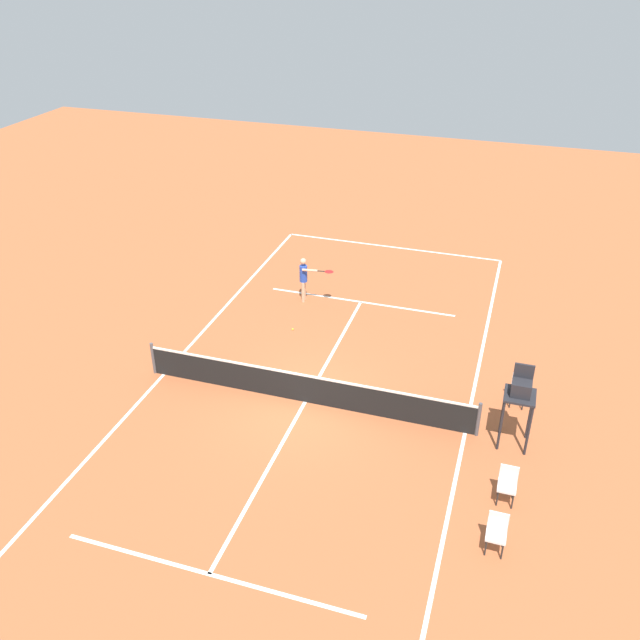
{
  "coord_description": "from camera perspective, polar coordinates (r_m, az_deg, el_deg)",
  "views": [
    {
      "loc": [
        -5.24,
        14.99,
        11.97
      ],
      "look_at": [
        0.62,
        -3.35,
        0.8
      ],
      "focal_mm": 38.02,
      "sensor_mm": 36.0,
      "label": 1
    }
  ],
  "objects": [
    {
      "name": "courtside_chair_mid",
      "position": [
        20.31,
        16.38,
        -5.56
      ],
      "size": [
        0.44,
        0.46,
        0.95
      ],
      "color": "#262626",
      "rests_on": "ground"
    },
    {
      "name": "tennis_ball",
      "position": [
        23.26,
        -2.31,
        -0.77
      ],
      "size": [
        0.07,
        0.07,
        0.07
      ],
      "primitive_type": "sphere",
      "color": "#CCE033",
      "rests_on": "ground"
    },
    {
      "name": "ground_plane",
      "position": [
        19.89,
        -1.25,
        -6.89
      ],
      "size": [
        60.0,
        60.0,
        0.0
      ],
      "primitive_type": "plane",
      "color": "#AD5933"
    },
    {
      "name": "player_serving",
      "position": [
        24.65,
        -1.29,
        3.73
      ],
      "size": [
        1.31,
        0.46,
        1.71
      ],
      "rotation": [
        0.0,
        0.0,
        1.71
      ],
      "color": "#D8A884",
      "rests_on": "ground"
    },
    {
      "name": "courtside_chair_near",
      "position": [
        15.99,
        14.65,
        -16.82
      ],
      "size": [
        0.44,
        0.46,
        0.95
      ],
      "color": "#262626",
      "rests_on": "ground"
    },
    {
      "name": "tennis_net",
      "position": [
        19.59,
        -1.27,
        -5.73
      ],
      "size": [
        9.95,
        0.1,
        1.07
      ],
      "color": "#4C4C51",
      "rests_on": "ground"
    },
    {
      "name": "courtside_chair_far",
      "position": [
        17.15,
        15.5,
        -13.08
      ],
      "size": [
        0.44,
        0.46,
        0.95
      ],
      "color": "#262626",
      "rests_on": "ground"
    },
    {
      "name": "umpire_chair",
      "position": [
        18.21,
        16.5,
        -6.02
      ],
      "size": [
        0.8,
        0.8,
        2.41
      ],
      "color": "#232328",
      "rests_on": "ground"
    },
    {
      "name": "court_lines",
      "position": [
        19.88,
        -1.25,
        -6.89
      ],
      "size": [
        9.35,
        23.34,
        0.01
      ],
      "color": "white",
      "rests_on": "ground"
    }
  ]
}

